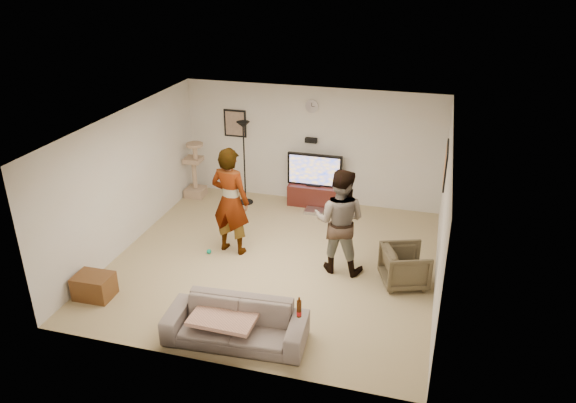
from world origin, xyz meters
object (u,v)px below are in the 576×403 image
(tv_stand, at_px, (314,195))
(person_left, at_px, (230,201))
(person_right, at_px, (339,221))
(armchair, at_px, (405,266))
(side_table, at_px, (94,286))
(beer_bottle, at_px, (299,309))
(sofa, at_px, (236,323))
(tv, at_px, (315,170))
(cat_tree, at_px, (194,170))
(floor_lamp, at_px, (244,164))

(tv_stand, distance_m, person_left, 2.66)
(person_left, distance_m, person_right, 1.97)
(armchair, xyz_separation_m, side_table, (-4.65, -1.69, -0.13))
(person_left, relative_size, beer_bottle, 7.90)
(tv_stand, relative_size, beer_bottle, 4.36)
(beer_bottle, bearing_deg, side_table, 173.29)
(person_left, bearing_deg, side_table, 61.26)
(person_right, bearing_deg, beer_bottle, 90.78)
(side_table, bearing_deg, sofa, -9.08)
(sofa, bearing_deg, tv, 86.27)
(tv, xyz_separation_m, cat_tree, (-2.64, -0.27, -0.17))
(person_left, bearing_deg, cat_tree, -41.73)
(tv, bearing_deg, cat_tree, -174.15)
(floor_lamp, xyz_separation_m, sofa, (1.44, -4.43, -0.62))
(floor_lamp, distance_m, person_left, 2.11)
(cat_tree, height_order, person_right, person_right)
(cat_tree, relative_size, beer_bottle, 5.06)
(tv, relative_size, person_left, 0.59)
(floor_lamp, bearing_deg, beer_bottle, -62.10)
(floor_lamp, relative_size, person_left, 0.91)
(floor_lamp, distance_m, armchair, 4.31)
(tv, distance_m, side_table, 5.05)
(beer_bottle, height_order, side_table, beer_bottle)
(tv_stand, height_order, beer_bottle, beer_bottle)
(sofa, height_order, side_table, sofa)
(tv_stand, relative_size, person_left, 0.55)
(person_right, xyz_separation_m, sofa, (-1.00, -2.26, -0.63))
(tv, relative_size, person_right, 0.64)
(person_left, bearing_deg, tv, -102.96)
(person_right, bearing_deg, side_table, 31.19)
(cat_tree, bearing_deg, sofa, -59.46)
(person_right, bearing_deg, cat_tree, -27.76)
(armchair, relative_size, side_table, 1.24)
(beer_bottle, bearing_deg, armchair, 59.50)
(person_left, relative_size, side_table, 3.41)
(side_table, bearing_deg, beer_bottle, -6.71)
(tv_stand, height_order, person_left, person_left)
(sofa, distance_m, armchair, 2.99)
(person_left, relative_size, sofa, 1.01)
(cat_tree, bearing_deg, beer_bottle, -51.60)
(tv, distance_m, armchair, 3.42)
(floor_lamp, relative_size, person_right, 0.99)
(person_right, bearing_deg, tv_stand, -64.74)
(person_right, bearing_deg, tv, -64.74)
(armchair, bearing_deg, tv_stand, 18.72)
(tv_stand, xyz_separation_m, cat_tree, (-2.64, -0.27, 0.41))
(cat_tree, bearing_deg, floor_lamp, -1.39)
(person_left, height_order, person_right, person_left)
(tv_stand, height_order, armchair, armchair)
(tv_stand, height_order, floor_lamp, floor_lamp)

